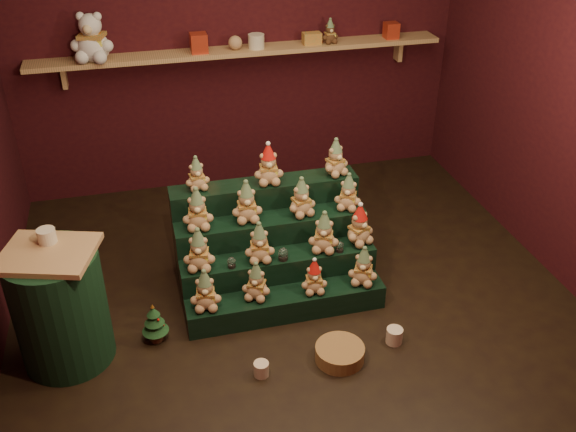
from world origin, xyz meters
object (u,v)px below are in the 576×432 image
object	(u,v)px
snow_globe_b	(283,254)
mug_left	(261,369)
white_bear	(91,30)
snow_globe_c	(340,247)
mug_right	(394,336)
brown_bear	(330,31)
snow_globe_a	(232,262)
riser_tier_front	(286,304)
mini_christmas_tree	(155,323)
wicker_basket	(340,353)
side_table	(60,306)

from	to	relation	value
snow_globe_b	mug_left	distance (m)	0.84
mug_left	white_bear	size ratio (longest dim) A/B	0.20
snow_globe_c	mug_right	size ratio (longest dim) A/B	0.71
snow_globe_b	brown_bear	bearing A→B (deg)	64.05
snow_globe_c	snow_globe_b	bearing A→B (deg)	180.00
snow_globe_a	mug_right	xyz separation A→B (m)	(0.97, -0.62, -0.34)
snow_globe_c	white_bear	distance (m)	2.65
riser_tier_front	brown_bear	bearing A→B (deg)	65.51
mini_christmas_tree	brown_bear	size ratio (longest dim) A/B	1.45
wicker_basket	brown_bear	world-z (taller)	brown_bear
snow_globe_c	wicker_basket	size ratio (longest dim) A/B	0.25
mug_right	brown_bear	bearing A→B (deg)	83.64
snow_globe_b	mug_left	world-z (taller)	snow_globe_b
mug_right	wicker_basket	size ratio (longest dim) A/B	0.35
riser_tier_front	side_table	xyz separation A→B (m)	(-1.46, -0.05, 0.32)
side_table	brown_bear	bearing A→B (deg)	58.04
snow_globe_a	brown_bear	xyz separation A→B (m)	(1.24, 1.81, 1.03)
riser_tier_front	white_bear	bearing A→B (deg)	119.56
mug_left	brown_bear	size ratio (longest dim) A/B	0.46
snow_globe_a	brown_bear	distance (m)	2.42
riser_tier_front	wicker_basket	world-z (taller)	riser_tier_front
mug_right	snow_globe_c	bearing A→B (deg)	107.30
snow_globe_a	snow_globe_c	size ratio (longest dim) A/B	0.98
riser_tier_front	mini_christmas_tree	bearing A→B (deg)	-177.51
snow_globe_a	side_table	bearing A→B (deg)	-169.22
mini_christmas_tree	snow_globe_c	bearing A→B (deg)	8.45
white_bear	snow_globe_a	bearing A→B (deg)	-51.20
snow_globe_c	side_table	distance (m)	1.91
riser_tier_front	snow_globe_c	distance (m)	0.56
side_table	mini_christmas_tree	xyz separation A→B (m)	(0.55, 0.01, -0.26)
mug_right	riser_tier_front	bearing A→B (deg)	143.79
mug_left	mug_right	xyz separation A→B (m)	(0.92, 0.07, 0.01)
snow_globe_c	mini_christmas_tree	size ratio (longest dim) A/B	0.26
snow_globe_a	wicker_basket	xyz separation A→B (m)	(0.57, -0.68, -0.35)
snow_globe_c	white_bear	xyz separation A→B (m)	(-1.55, 1.81, 1.17)
snow_globe_a	mini_christmas_tree	bearing A→B (deg)	-160.49
snow_globe_a	mug_right	distance (m)	1.20
mug_left	wicker_basket	bearing A→B (deg)	1.15
mini_christmas_tree	mug_left	xyz separation A→B (m)	(0.61, -0.49, -0.10)
snow_globe_c	white_bear	bearing A→B (deg)	130.60
snow_globe_b	mug_right	world-z (taller)	snow_globe_b
wicker_basket	white_bear	size ratio (longest dim) A/B	0.65
riser_tier_front	mini_christmas_tree	xyz separation A→B (m)	(-0.91, -0.04, 0.06)
snow_globe_c	mug_left	size ratio (longest dim) A/B	0.81
brown_bear	snow_globe_c	bearing A→B (deg)	-109.94
side_table	white_bear	bearing A→B (deg)	97.69
snow_globe_c	wicker_basket	distance (m)	0.79
wicker_basket	mug_right	bearing A→B (deg)	8.93
mug_left	brown_bear	xyz separation A→B (m)	(1.19, 2.50, 1.38)
snow_globe_b	snow_globe_a	bearing A→B (deg)	180.00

